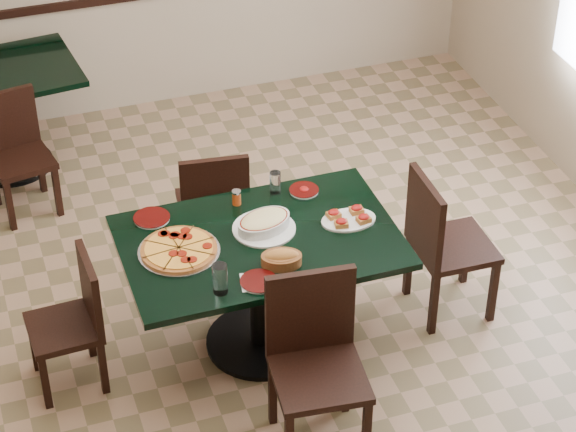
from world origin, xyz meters
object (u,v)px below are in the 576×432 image
object	(u,v)px
main_table	(260,266)
chair_left	(76,316)
back_table	(1,101)
chair_far	(214,204)
bruschetta_platter	(349,218)
chair_right	(441,239)
pepperoni_pizza	(179,250)
bread_basket	(281,258)
chair_near	(315,353)
back_chair_near	(16,147)
lasagna_casserole	(264,223)

from	to	relation	value
main_table	chair_left	world-z (taller)	chair_left
back_table	chair_far	world-z (taller)	chair_far
chair_left	bruschetta_platter	size ratio (longest dim) A/B	2.53
chair_right	pepperoni_pizza	xyz separation A→B (m)	(-1.50, 0.07, 0.25)
chair_right	bread_basket	bearing A→B (deg)	102.26
bruschetta_platter	chair_right	bearing A→B (deg)	-1.57
chair_near	back_chair_near	world-z (taller)	chair_near
chair_right	chair_left	bearing A→B (deg)	88.34
chair_far	chair_right	xyz separation A→B (m)	(1.12, -0.80, 0.04)
chair_far	bruschetta_platter	xyz separation A→B (m)	(0.56, -0.76, 0.29)
bruschetta_platter	bread_basket	bearing A→B (deg)	-150.09
chair_far	bread_basket	distance (m)	1.05
bruschetta_platter	back_table	bearing A→B (deg)	127.28
pepperoni_pizza	lasagna_casserole	distance (m)	0.49
chair_left	back_chair_near	size ratio (longest dim) A/B	0.97
chair_right	bread_basket	xyz separation A→B (m)	(-1.02, -0.20, 0.27)
back_chair_near	chair_near	bearing A→B (deg)	-76.85
lasagna_casserole	chair_left	bearing A→B (deg)	163.78
chair_near	bread_basket	distance (m)	0.54
chair_right	lasagna_casserole	bearing A→B (deg)	84.56
chair_far	chair_left	world-z (taller)	chair_far
back_table	chair_right	distance (m)	3.23
pepperoni_pizza	bread_basket	bearing A→B (deg)	-29.45
chair_right	main_table	bearing A→B (deg)	88.77
main_table	chair_far	bearing A→B (deg)	94.10
main_table	back_table	world-z (taller)	same
chair_far	back_chair_near	bearing A→B (deg)	-38.85
pepperoni_pizza	chair_near	bearing A→B (deg)	-56.71
main_table	pepperoni_pizza	size ratio (longest dim) A/B	3.41
chair_left	bread_basket	world-z (taller)	bread_basket
chair_right	bruschetta_platter	bearing A→B (deg)	86.97
chair_near	lasagna_casserole	world-z (taller)	chair_near
lasagna_casserole	bruschetta_platter	size ratio (longest dim) A/B	1.13
chair_far	pepperoni_pizza	bearing A→B (deg)	69.62
main_table	chair_left	bearing A→B (deg)	176.72
back_table	pepperoni_pizza	bearing A→B (deg)	-79.52
back_table	lasagna_casserole	bearing A→B (deg)	-68.67
bread_basket	bruschetta_platter	world-z (taller)	bread_basket
back_chair_near	bread_basket	xyz separation A→B (m)	(1.13, -2.07, 0.34)
back_chair_near	pepperoni_pizza	xyz separation A→B (m)	(0.65, -1.80, 0.31)
pepperoni_pizza	chair_left	bearing A→B (deg)	177.00
main_table	chair_right	size ratio (longest dim) A/B	1.60
chair_right	chair_left	size ratio (longest dim) A/B	1.17
main_table	pepperoni_pizza	world-z (taller)	pepperoni_pizza
chair_far	bread_basket	bearing A→B (deg)	102.87
back_table	lasagna_casserole	distance (m)	2.56
chair_near	lasagna_casserole	xyz separation A→B (m)	(-0.01, 0.80, 0.25)
chair_far	back_chair_near	size ratio (longest dim) A/B	1.06
chair_near	chair_right	distance (m)	1.22
chair_near	chair_left	bearing A→B (deg)	149.83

